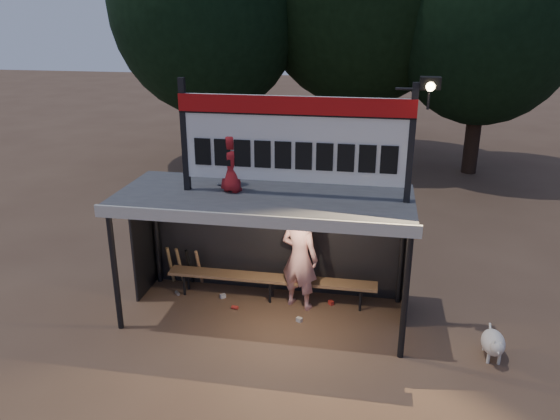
{
  "coord_description": "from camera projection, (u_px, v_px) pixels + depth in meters",
  "views": [
    {
      "loc": [
        1.82,
        -8.56,
        5.2
      ],
      "look_at": [
        0.2,
        0.4,
        1.9
      ],
      "focal_mm": 35.0,
      "sensor_mm": 36.0,
      "label": 1
    }
  ],
  "objects": [
    {
      "name": "bench",
      "position": [
        271.0,
        279.0,
        10.36
      ],
      "size": [
        4.0,
        0.35,
        0.48
      ],
      "color": "#946B46",
      "rests_on": "ground"
    },
    {
      "name": "child_a",
      "position": [
        224.0,
        157.0,
        9.52
      ],
      "size": [
        0.62,
        0.59,
        1.01
      ],
      "primitive_type": "imported",
      "rotation": [
        0.0,
        0.0,
        3.72
      ],
      "color": "gray",
      "rests_on": "dugout_shelter"
    },
    {
      "name": "scoreboard_assembly",
      "position": [
        297.0,
        137.0,
        8.76
      ],
      "size": [
        4.1,
        0.27,
        1.99
      ],
      "color": "black",
      "rests_on": "dugout_shelter"
    },
    {
      "name": "ground",
      "position": [
        265.0,
        314.0,
        10.0
      ],
      "size": [
        80.0,
        80.0,
        0.0
      ],
      "primitive_type": "plane",
      "color": "brown",
      "rests_on": "ground"
    },
    {
      "name": "litter",
      "position": [
        253.0,
        304.0,
        10.28
      ],
      "size": [
        3.12,
        0.82,
        0.08
      ],
      "color": "red",
      "rests_on": "ground"
    },
    {
      "name": "child_b",
      "position": [
        231.0,
        163.0,
        9.17
      ],
      "size": [
        0.57,
        0.48,
        1.0
      ],
      "primitive_type": "imported",
      "rotation": [
        0.0,
        0.0,
        2.75
      ],
      "color": "maroon",
      "rests_on": "dugout_shelter"
    },
    {
      "name": "dugout_shelter",
      "position": [
        267.0,
        215.0,
        9.6
      ],
      "size": [
        5.1,
        2.08,
        2.32
      ],
      "color": "#3F4042",
      "rests_on": "ground"
    },
    {
      "name": "tree_left",
      "position": [
        207.0,
        3.0,
        18.04
      ],
      "size": [
        6.46,
        6.46,
        9.27
      ],
      "color": "black",
      "rests_on": "ground"
    },
    {
      "name": "tree_right",
      "position": [
        488.0,
        13.0,
        17.11
      ],
      "size": [
        6.08,
        6.08,
        8.72
      ],
      "color": "black",
      "rests_on": "ground"
    },
    {
      "name": "player",
      "position": [
        300.0,
        258.0,
        9.95
      ],
      "size": [
        0.84,
        0.69,
        1.98
      ],
      "primitive_type": "imported",
      "rotation": [
        0.0,
        0.0,
        2.79
      ],
      "color": "white",
      "rests_on": "ground"
    },
    {
      "name": "bats",
      "position": [
        185.0,
        266.0,
        10.92
      ],
      "size": [
        0.68,
        0.35,
        0.84
      ],
      "color": "olive",
      "rests_on": "ground"
    },
    {
      "name": "dog",
      "position": [
        494.0,
        343.0,
        8.62
      ],
      "size": [
        0.36,
        0.81,
        0.49
      ],
      "color": "white",
      "rests_on": "ground"
    }
  ]
}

